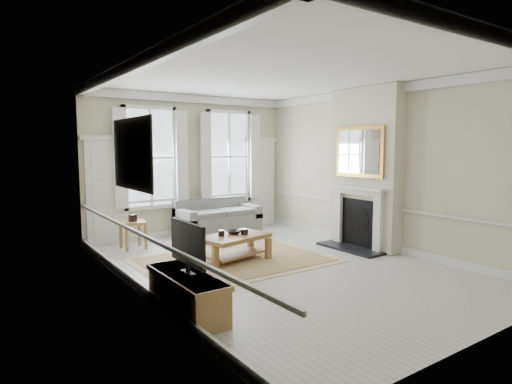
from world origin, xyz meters
TOP-DOWN VIEW (x-y plane):
  - floor at (0.00, 0.00)m, footprint 7.20×7.20m
  - ceiling at (0.00, 0.00)m, footprint 7.20×7.20m
  - back_wall at (0.00, 3.60)m, footprint 5.20×0.00m
  - left_wall at (-2.60, 0.00)m, footprint 0.00×7.20m
  - right_wall at (2.60, 0.00)m, footprint 0.00×7.20m
  - window_left at (-1.05, 3.55)m, footprint 1.26×0.20m
  - window_right at (1.05, 3.55)m, footprint 1.26×0.20m
  - door_left at (-2.05, 3.56)m, footprint 0.90×0.08m
  - door_right at (2.05, 3.56)m, footprint 0.90×0.08m
  - painting at (-2.56, 0.30)m, footprint 0.05×1.66m
  - chimney_breast at (2.43, 0.20)m, footprint 0.35×1.70m
  - hearth at (2.00, 0.20)m, footprint 0.55×1.50m
  - fireplace at (2.20, 0.20)m, footprint 0.21×1.45m
  - mirror at (2.21, 0.20)m, footprint 0.06×1.26m
  - sofa at (0.44, 3.11)m, footprint 1.98×0.96m
  - side_table at (-1.73, 2.86)m, footprint 0.58×0.58m
  - rug at (-0.47, 0.84)m, footprint 3.50×2.60m
  - coffee_table at (-0.47, 0.84)m, footprint 1.45×1.04m
  - ceramic_pot_a at (-0.72, 0.89)m, footprint 0.11×0.11m
  - ceramic_pot_b at (-0.27, 0.79)m, footprint 0.14×0.14m
  - bowl at (-0.42, 0.94)m, footprint 0.31×0.31m
  - tv_stand at (-2.34, -1.04)m, footprint 0.47×1.48m
  - tv at (-2.32, -1.04)m, footprint 0.08×0.90m

SIDE VIEW (x-z plane):
  - floor at x=0.00m, z-range 0.00..0.00m
  - rug at x=-0.47m, z-range 0.00..0.02m
  - hearth at x=2.00m, z-range 0.00..0.05m
  - tv_stand at x=-2.34m, z-range 0.00..0.53m
  - sofa at x=0.44m, z-range -0.08..0.82m
  - coffee_table at x=-0.47m, z-range 0.16..0.66m
  - side_table at x=-1.73m, z-range 0.18..0.78m
  - bowl at x=-0.42m, z-range 0.49..0.56m
  - ceramic_pot_b at x=-0.27m, z-range 0.49..0.60m
  - ceramic_pot_a at x=-0.72m, z-range 0.49..0.61m
  - fireplace at x=2.20m, z-range 0.07..1.40m
  - tv at x=-2.32m, z-range 0.58..1.26m
  - door_left at x=-2.05m, z-range 0.00..2.30m
  - door_right at x=2.05m, z-range 0.00..2.30m
  - back_wall at x=0.00m, z-range -0.90..4.30m
  - left_wall at x=-2.60m, z-range -1.90..5.30m
  - right_wall at x=2.60m, z-range -1.90..5.30m
  - chimney_breast at x=2.43m, z-range 0.01..3.39m
  - window_left at x=-1.05m, z-range 0.80..3.00m
  - window_right at x=1.05m, z-range 0.80..3.00m
  - painting at x=-2.56m, z-range 1.52..2.58m
  - mirror at x=2.21m, z-range 1.52..2.58m
  - ceiling at x=0.00m, z-range 3.40..3.40m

